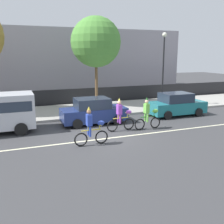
{
  "coord_description": "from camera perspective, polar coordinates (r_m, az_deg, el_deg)",
  "views": [
    {
      "loc": [
        -4.49,
        -12.84,
        4.34
      ],
      "look_at": [
        0.91,
        1.2,
        1.0
      ],
      "focal_mm": 42.0,
      "sensor_mm": 36.0,
      "label": 1
    }
  ],
  "objects": [
    {
      "name": "ground_plane",
      "position": [
        14.28,
        -1.67,
        -5.18
      ],
      "size": [
        80.0,
        80.0,
        0.0
      ],
      "primitive_type": "plane",
      "color": "#38383A"
    },
    {
      "name": "road_centre_line",
      "position": [
        13.83,
        -0.98,
        -5.75
      ],
      "size": [
        36.0,
        0.14,
        0.01
      ],
      "primitive_type": "cube",
      "color": "beige",
      "rests_on": "ground"
    },
    {
      "name": "parade_cyclist_purple",
      "position": [
        15.0,
        1.97,
        -0.98
      ],
      "size": [
        1.72,
        0.5,
        1.92
      ],
      "color": "black",
      "rests_on": "ground"
    },
    {
      "name": "street_lamp_post",
      "position": [
        21.9,
        11.16,
        11.36
      ],
      "size": [
        0.36,
        0.36,
        5.86
      ],
      "color": "black",
      "rests_on": "sidewalk_curb"
    },
    {
      "name": "fence_line",
      "position": [
        22.98,
        -9.5,
        3.23
      ],
      "size": [
        40.0,
        0.08,
        1.4
      ],
      "primitive_type": "cube",
      "color": "black",
      "rests_on": "ground"
    },
    {
      "name": "street_tree_far_corner",
      "position": [
        22.01,
        -3.53,
        14.96
      ],
      "size": [
        4.09,
        4.09,
        7.19
      ],
      "color": "brown",
      "rests_on": "sidewalk_curb"
    },
    {
      "name": "parade_cyclist_cobalt",
      "position": [
        12.68,
        -4.48,
        -3.54
      ],
      "size": [
        1.72,
        0.5,
        1.92
      ],
      "color": "black",
      "rests_on": "ground"
    },
    {
      "name": "parked_car_navy",
      "position": [
        16.63,
        -4.09,
        0.12
      ],
      "size": [
        4.1,
        1.92,
        1.64
      ],
      "color": "navy",
      "rests_on": "ground"
    },
    {
      "name": "building_backdrop",
      "position": [
        31.2,
        -12.68,
        10.63
      ],
      "size": [
        28.0,
        8.0,
        6.96
      ],
      "primitive_type": "cube",
      "color": "#99939E",
      "rests_on": "ground"
    },
    {
      "name": "parade_cyclist_lime",
      "position": [
        15.46,
        7.85,
        -0.68
      ],
      "size": [
        1.72,
        0.5,
        1.92
      ],
      "color": "black",
      "rests_on": "ground"
    },
    {
      "name": "sidewalk_curb",
      "position": [
        20.31,
        -7.78,
        0.27
      ],
      "size": [
        60.0,
        5.0,
        0.15
      ],
      "primitive_type": "cube",
      "color": "#9E9B93",
      "rests_on": "ground"
    },
    {
      "name": "parked_car_teal",
      "position": [
        19.35,
        13.83,
        1.54
      ],
      "size": [
        4.1,
        1.92,
        1.64
      ],
      "color": "#1E727A",
      "rests_on": "ground"
    }
  ]
}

